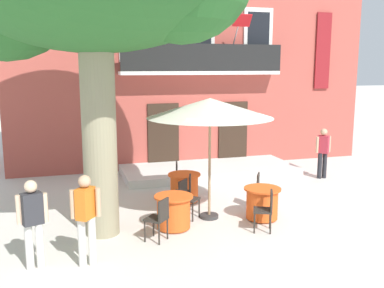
# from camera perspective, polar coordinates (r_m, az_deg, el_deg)

# --- Properties ---
(ground_plane) EXTENTS (120.00, 120.00, 0.00)m
(ground_plane) POSITION_cam_1_polar(r_m,az_deg,el_deg) (10.86, 4.19, -8.96)
(ground_plane) COLOR silver
(building_facade) EXTENTS (13.00, 5.09, 7.50)m
(building_facade) POSITION_cam_1_polar(r_m,az_deg,el_deg) (17.19, -1.11, 10.83)
(building_facade) COLOR #B24C42
(building_facade) RESTS_ON ground
(entrance_step_platform) EXTENTS (5.76, 2.36, 0.25)m
(entrance_step_platform) POSITION_cam_1_polar(r_m,az_deg,el_deg) (14.57, 2.25, -3.44)
(entrance_step_platform) COLOR silver
(entrance_step_platform) RESTS_ON ground
(cafe_table_near_tree) EXTENTS (0.86, 0.86, 0.76)m
(cafe_table_near_tree) POSITION_cam_1_polar(r_m,az_deg,el_deg) (11.54, -1.03, -5.72)
(cafe_table_near_tree) COLOR #EA561E
(cafe_table_near_tree) RESTS_ON ground
(cafe_chair_near_tree_0) EXTENTS (0.48, 0.48, 0.91)m
(cafe_chair_near_tree_0) POSITION_cam_1_polar(r_m,az_deg,el_deg) (12.23, -1.54, -4.15)
(cafe_chair_near_tree_0) COLOR #2D2823
(cafe_chair_near_tree_0) RESTS_ON ground
(cafe_chair_near_tree_1) EXTENTS (0.51, 0.51, 0.91)m
(cafe_chair_near_tree_1) POSITION_cam_1_polar(r_m,az_deg,el_deg) (10.78, -0.83, -6.12)
(cafe_chair_near_tree_1) COLOR #2D2823
(cafe_chair_near_tree_1) RESTS_ON ground
(cafe_table_middle) EXTENTS (0.86, 0.86, 0.76)m
(cafe_table_middle) POSITION_cam_1_polar(r_m,az_deg,el_deg) (10.38, 9.22, -7.70)
(cafe_table_middle) COLOR #EA561E
(cafe_table_middle) RESTS_ON ground
(cafe_chair_middle_0) EXTENTS (0.55, 0.55, 0.91)m
(cafe_chair_middle_0) POSITION_cam_1_polar(r_m,az_deg,el_deg) (11.06, 9.21, -5.83)
(cafe_chair_middle_0) COLOR #2D2823
(cafe_chair_middle_0) RESTS_ON ground
(cafe_chair_middle_1) EXTENTS (0.53, 0.53, 0.91)m
(cafe_chair_middle_1) POSITION_cam_1_polar(r_m,az_deg,el_deg) (9.62, 9.77, -8.29)
(cafe_chair_middle_1) COLOR #2D2823
(cafe_chair_middle_1) RESTS_ON ground
(cafe_table_front) EXTENTS (0.86, 0.86, 0.76)m
(cafe_table_front) POSITION_cam_1_polar(r_m,az_deg,el_deg) (9.68, -2.43, -8.89)
(cafe_table_front) COLOR #EA561E
(cafe_table_front) RESTS_ON ground
(cafe_chair_front_0) EXTENTS (0.57, 0.57, 0.91)m
(cafe_chair_front_0) POSITION_cam_1_polar(r_m,az_deg,el_deg) (8.99, -4.35, -9.52)
(cafe_chair_front_0) COLOR #2D2823
(cafe_chair_front_0) RESTS_ON ground
(cafe_chair_front_1) EXTENTS (0.57, 0.57, 0.91)m
(cafe_chair_front_1) POSITION_cam_1_polar(r_m,az_deg,el_deg) (10.29, -0.70, -6.91)
(cafe_chair_front_1) COLOR #2D2823
(cafe_chair_front_1) RESTS_ON ground
(cafe_umbrella) EXTENTS (2.90, 2.90, 2.85)m
(cafe_umbrella) POSITION_cam_1_polar(r_m,az_deg,el_deg) (9.88, 2.39, 4.70)
(cafe_umbrella) COLOR #997A56
(cafe_umbrella) RESTS_ON ground
(pedestrian_near_entrance) EXTENTS (0.53, 0.40, 1.62)m
(pedestrian_near_entrance) POSITION_cam_1_polar(r_m,az_deg,el_deg) (14.43, 16.87, -0.81)
(pedestrian_near_entrance) COLOR #232328
(pedestrian_near_entrance) RESTS_ON ground
(pedestrian_mid_plaza) EXTENTS (0.53, 0.33, 1.63)m
(pedestrian_mid_plaza) POSITION_cam_1_polar(r_m,az_deg,el_deg) (8.15, -20.24, -9.33)
(pedestrian_mid_plaza) COLOR silver
(pedestrian_mid_plaza) RESTS_ON ground
(pedestrian_by_tree) EXTENTS (0.53, 0.40, 1.69)m
(pedestrian_by_tree) POSITION_cam_1_polar(r_m,az_deg,el_deg) (7.99, -13.80, -9.11)
(pedestrian_by_tree) COLOR silver
(pedestrian_by_tree) RESTS_ON ground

